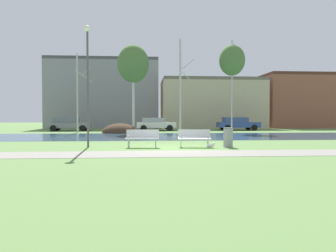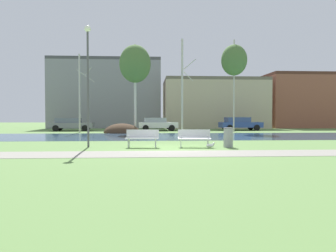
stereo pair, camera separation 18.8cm
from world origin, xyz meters
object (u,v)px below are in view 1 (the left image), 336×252
bench_left (142,138)px  seagull (211,145)px  parked_van_nearest_grey (69,124)px  parked_sedan_second_white (155,124)px  parked_hatch_third_blue (237,123)px  bench_right (194,138)px  streetlamp (88,67)px  trash_bin (228,137)px

bench_left → seagull: bench_left is taller
parked_van_nearest_grey → parked_sedan_second_white: bearing=-0.3°
seagull → parked_hatch_third_blue: bearing=69.9°
seagull → parked_hatch_third_blue: size_ratio=0.10×
parked_van_nearest_grey → parked_hatch_third_blue: parked_hatch_third_blue is taller
parked_sedan_second_white → parked_hatch_third_blue: parked_hatch_third_blue is taller
bench_left → parked_van_nearest_grey: 20.17m
parked_sedan_second_white → bench_right: bearing=-85.8°
bench_right → parked_sedan_second_white: 18.52m
bench_right → streetlamp: (-5.21, 0.35, 3.45)m
trash_bin → parked_van_nearest_grey: bearing=123.2°
streetlamp → parked_sedan_second_white: (3.86, 18.12, -3.17)m
streetlamp → parked_van_nearest_grey: size_ratio=1.31×
streetlamp → trash_bin: bearing=-4.0°
bench_right → seagull: bench_right is taller
streetlamp → bench_left: bearing=-7.5°
bench_right → trash_bin: trash_bin is taller
streetlamp → parked_sedan_second_white: bearing=78.0°
parked_van_nearest_grey → trash_bin: bearing=-56.8°
bench_right → trash_bin: bearing=-4.2°
trash_bin → bench_left: bearing=178.3°
bench_left → parked_hatch_third_blue: parked_hatch_third_blue is taller
parked_van_nearest_grey → bench_left: bearing=-66.7°
bench_right → trash_bin: size_ratio=1.71×
bench_right → parked_hatch_third_blue: (7.80, 18.89, 0.30)m
parked_sedan_second_white → trash_bin: bearing=-80.8°
parked_hatch_third_blue → bench_right: bearing=-112.4°
seagull → parked_sedan_second_white: parked_sedan_second_white is taller
bench_right → streetlamp: 6.26m
bench_left → seagull: bearing=-8.7°
parked_van_nearest_grey → parked_sedan_second_white: size_ratio=1.07×
bench_left → parked_sedan_second_white: bearing=86.3°
seagull → parked_sedan_second_white: size_ratio=0.11×
trash_bin → parked_van_nearest_grey: parked_van_nearest_grey is taller
parked_sedan_second_white → seagull: bearing=-83.8°
bench_left → trash_bin: 4.22m
bench_left → parked_sedan_second_white: 18.51m
bench_left → parked_hatch_third_blue: 21.54m
bench_right → parked_sedan_second_white: (-1.35, 18.47, 0.27)m
streetlamp → parked_van_nearest_grey: (-5.32, 18.17, -3.19)m
bench_right → parked_van_nearest_grey: (-10.53, 18.52, 0.26)m
parked_van_nearest_grey → parked_sedan_second_white: (9.18, -0.05, 0.01)m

